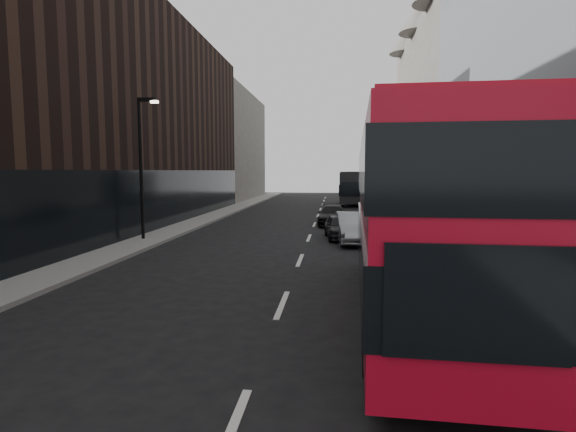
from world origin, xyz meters
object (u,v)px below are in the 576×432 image
(red_bus, at_px, (416,211))
(car_b, at_px, (353,227))
(street_lamp, at_px, (142,158))
(grey_bus, at_px, (356,187))
(car_c, at_px, (332,215))
(car_a, at_px, (340,227))

(red_bus, height_order, car_b, red_bus)
(red_bus, relative_size, car_b, 2.57)
(street_lamp, height_order, red_bus, street_lamp)
(street_lamp, xyz_separation_m, grey_bus, (11.81, 26.78, -2.32))
(red_bus, xyz_separation_m, grey_bus, (0.24, 37.17, -0.72))
(street_lamp, height_order, car_b, street_lamp)
(red_bus, relative_size, car_c, 2.61)
(grey_bus, xyz_separation_m, car_c, (-2.40, -18.82, -1.22))
(red_bus, bearing_deg, grey_bus, 92.17)
(car_a, bearing_deg, street_lamp, -174.59)
(car_b, height_order, car_c, car_b)
(grey_bus, height_order, car_a, grey_bus)
(red_bus, height_order, car_a, red_bus)
(street_lamp, height_order, car_a, street_lamp)
(red_bus, distance_m, grey_bus, 37.18)
(car_b, bearing_deg, grey_bus, 82.83)
(street_lamp, distance_m, car_b, 11.08)
(car_b, bearing_deg, car_a, 114.04)
(grey_bus, bearing_deg, red_bus, -83.43)
(car_a, xyz_separation_m, car_b, (0.63, -1.16, 0.11))
(red_bus, bearing_deg, car_b, 97.98)
(car_a, distance_m, car_b, 1.32)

